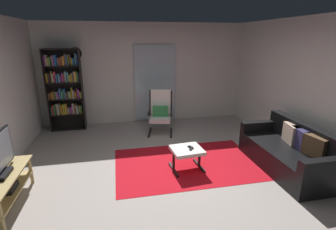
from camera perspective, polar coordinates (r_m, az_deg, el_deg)
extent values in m
plane|color=#A39892|center=(4.41, -0.38, -12.88)|extent=(7.02, 7.02, 0.00)
cube|color=silver|center=(6.75, -5.29, 9.35)|extent=(5.60, 0.06, 2.60)
cube|color=silver|center=(5.17, 30.51, 4.65)|extent=(0.06, 6.00, 2.60)
cube|color=silver|center=(6.76, -2.98, 7.26)|extent=(1.10, 0.01, 2.00)
cube|color=red|center=(4.69, 4.37, -10.93)|extent=(2.59, 1.69, 0.01)
cube|color=tan|center=(4.07, -33.76, -11.60)|extent=(0.43, 1.20, 0.02)
cube|color=tan|center=(4.18, -33.19, -14.55)|extent=(0.39, 1.14, 0.02)
cylinder|color=tan|center=(3.69, -33.80, -18.79)|extent=(0.05, 0.05, 0.44)
cylinder|color=tan|center=(4.57, -28.85, -10.98)|extent=(0.05, 0.05, 0.44)
cylinder|color=tan|center=(4.68, -32.78, -10.96)|extent=(0.05, 0.05, 0.44)
cube|color=black|center=(4.17, -33.19, -13.84)|extent=(0.26, 0.28, 0.07)
cube|color=black|center=(4.05, -33.84, -11.15)|extent=(0.20, 0.32, 0.05)
cube|color=black|center=(6.66, -25.81, 4.92)|extent=(0.02, 0.30, 1.98)
cube|color=black|center=(6.51, -18.94, 5.45)|extent=(0.02, 0.30, 1.98)
cube|color=black|center=(6.71, -22.21, 5.44)|extent=(0.82, 0.02, 1.98)
cube|color=black|center=(6.82, -21.49, -2.83)|extent=(0.79, 0.28, 0.02)
cube|color=black|center=(6.71, -21.84, 0.23)|extent=(0.79, 0.28, 0.02)
cube|color=black|center=(6.62, -22.22, 3.52)|extent=(0.79, 0.28, 0.02)
cube|color=black|center=(6.54, -22.61, 6.89)|extent=(0.79, 0.28, 0.02)
cube|color=black|center=(6.49, -23.02, 10.32)|extent=(0.79, 0.28, 0.02)
cube|color=black|center=(6.47, -23.42, 13.66)|extent=(0.79, 0.28, 0.02)
cube|color=#559D98|center=(6.78, -24.97, 0.94)|extent=(0.02, 0.13, 0.20)
cube|color=red|center=(6.75, -24.68, 1.13)|extent=(0.04, 0.17, 0.24)
cube|color=#398A43|center=(6.73, -24.31, 1.18)|extent=(0.03, 0.23, 0.25)
cube|color=beige|center=(6.74, -23.98, 1.28)|extent=(0.03, 0.12, 0.26)
cube|color=beige|center=(6.72, -23.63, 1.31)|extent=(0.04, 0.23, 0.27)
cube|color=#A39439|center=(6.72, -23.19, 1.29)|extent=(0.04, 0.17, 0.25)
cube|color=orange|center=(6.71, -22.92, 1.21)|extent=(0.02, 0.22, 0.24)
cube|color=#9E9D2C|center=(6.69, -22.57, 1.31)|extent=(0.04, 0.21, 0.26)
cube|color=gold|center=(6.67, -22.20, 1.29)|extent=(0.04, 0.15, 0.25)
cube|color=beige|center=(6.70, -21.71, 0.97)|extent=(0.04, 0.15, 0.15)
cube|color=#8E4590|center=(6.69, -21.29, 1.03)|extent=(0.04, 0.13, 0.16)
cube|color=purple|center=(6.67, -21.01, 1.27)|extent=(0.02, 0.16, 0.22)
cube|color=beige|center=(6.64, -20.74, 1.44)|extent=(0.03, 0.15, 0.26)
cube|color=brown|center=(6.65, -20.31, 1.41)|extent=(0.03, 0.17, 0.24)
cube|color=beige|center=(6.63, -19.98, 1.25)|extent=(0.02, 0.20, 0.21)
cube|color=teal|center=(6.65, -19.72, 1.17)|extent=(0.03, 0.19, 0.18)
cube|color=orange|center=(6.62, -19.42, 1.24)|extent=(0.02, 0.10, 0.20)
cube|color=#408849|center=(6.65, -19.07, 1.33)|extent=(0.03, 0.21, 0.20)
cube|color=brown|center=(6.69, -25.31, 4.02)|extent=(0.04, 0.22, 0.15)
cube|color=#A68A38|center=(6.67, -24.98, 4.03)|extent=(0.02, 0.15, 0.15)
cube|color=orange|center=(6.65, -24.76, 4.13)|extent=(0.02, 0.22, 0.18)
cube|color=brown|center=(6.64, -24.37, 4.18)|extent=(0.04, 0.22, 0.18)
cube|color=#33863E|center=(6.64, -24.01, 4.23)|extent=(0.02, 0.23, 0.18)
cube|color=#973B8C|center=(6.61, -23.76, 4.21)|extent=(0.04, 0.20, 0.18)
cube|color=#3566B2|center=(6.59, -23.35, 4.51)|extent=(0.04, 0.16, 0.24)
cube|color=#388145|center=(6.62, -22.87, 4.39)|extent=(0.04, 0.23, 0.20)
cube|color=#265FA1|center=(6.57, -22.50, 4.52)|extent=(0.03, 0.16, 0.23)
cube|color=brown|center=(6.58, -22.06, 4.24)|extent=(0.04, 0.23, 0.16)
cube|color=teal|center=(6.58, -21.66, 4.36)|extent=(0.03, 0.16, 0.17)
cube|color=gold|center=(6.57, -21.37, 4.33)|extent=(0.03, 0.15, 0.16)
cube|color=#A2A02D|center=(6.55, -21.03, 4.78)|extent=(0.03, 0.17, 0.26)
cube|color=beige|center=(6.54, -20.71, 4.54)|extent=(0.02, 0.22, 0.21)
cube|color=orange|center=(6.58, -20.30, 4.41)|extent=(0.04, 0.16, 0.15)
cube|color=brown|center=(6.56, -20.02, 4.81)|extent=(0.03, 0.10, 0.24)
cube|color=#933285|center=(6.54, -19.67, 4.69)|extent=(0.04, 0.22, 0.22)
cube|color=#A89D38|center=(6.55, -19.24, 4.54)|extent=(0.04, 0.23, 0.17)
cube|color=gold|center=(6.60, -25.82, 7.63)|extent=(0.04, 0.16, 0.22)
cube|color=#2B2428|center=(6.58, -25.40, 7.65)|extent=(0.04, 0.18, 0.22)
cube|color=olive|center=(6.57, -25.01, 7.87)|extent=(0.03, 0.10, 0.26)
cube|color=beige|center=(6.56, -24.73, 7.68)|extent=(0.03, 0.11, 0.21)
cube|color=red|center=(6.57, -24.34, 7.90)|extent=(0.04, 0.14, 0.25)
cube|color=#305EB9|center=(6.56, -23.94, 7.70)|extent=(0.03, 0.21, 0.20)
cube|color=teal|center=(6.54, -23.55, 7.77)|extent=(0.03, 0.19, 0.21)
cube|color=#973785|center=(6.52, -23.27, 7.55)|extent=(0.03, 0.14, 0.16)
cube|color=#93459A|center=(6.53, -22.89, 7.87)|extent=(0.03, 0.13, 0.22)
cube|color=red|center=(6.53, -22.53, 7.81)|extent=(0.03, 0.17, 0.19)
cube|color=#5E969D|center=(6.50, -22.27, 8.09)|extent=(0.04, 0.17, 0.26)
cube|color=teal|center=(6.51, -21.84, 8.01)|extent=(0.04, 0.11, 0.22)
cube|color=gold|center=(6.50, -21.46, 7.78)|extent=(0.04, 0.13, 0.17)
cube|color=#A58E2F|center=(6.48, -21.05, 7.97)|extent=(0.03, 0.19, 0.21)
cube|color=#2D55B6|center=(6.48, -20.76, 8.18)|extent=(0.03, 0.11, 0.25)
cube|color=orange|center=(6.48, -20.39, 8.24)|extent=(0.04, 0.20, 0.25)
cube|color=#3B8441|center=(6.48, -20.01, 8.28)|extent=(0.03, 0.19, 0.25)
cube|color=#2B1E2B|center=(6.46, -19.64, 8.15)|extent=(0.04, 0.13, 0.22)
cube|color=#913B8B|center=(6.56, -26.26, 11.13)|extent=(0.04, 0.14, 0.24)
cube|color=beige|center=(6.53, -25.96, 11.15)|extent=(0.02, 0.17, 0.24)
cube|color=#9F9B38|center=(6.53, -25.59, 10.92)|extent=(0.04, 0.20, 0.18)
cube|color=#447F42|center=(6.52, -25.28, 11.05)|extent=(0.03, 0.23, 0.20)
cube|color=gold|center=(6.53, -24.98, 11.08)|extent=(0.03, 0.11, 0.20)
cube|color=#87468A|center=(6.51, -24.66, 11.26)|extent=(0.04, 0.21, 0.23)
cube|color=#2863B7|center=(6.49, -24.24, 11.33)|extent=(0.04, 0.20, 0.24)
cube|color=beige|center=(6.52, -23.72, 11.07)|extent=(0.03, 0.15, 0.17)
cube|color=red|center=(6.49, -23.46, 11.13)|extent=(0.02, 0.19, 0.18)
cube|color=brown|center=(6.48, -23.10, 11.26)|extent=(0.04, 0.21, 0.20)
cube|color=orange|center=(6.46, -22.71, 11.36)|extent=(0.04, 0.18, 0.21)
cube|color=brown|center=(6.46, -22.37, 11.60)|extent=(0.03, 0.19, 0.26)
cube|color=#3463A2|center=(6.45, -22.09, 11.57)|extent=(0.03, 0.22, 0.25)
cube|color=olive|center=(6.45, -21.77, 11.59)|extent=(0.03, 0.13, 0.24)
cube|color=brown|center=(6.45, -21.41, 11.65)|extent=(0.02, 0.11, 0.25)
cube|color=gold|center=(6.46, -21.10, 11.31)|extent=(0.02, 0.17, 0.16)
cube|color=teal|center=(6.45, -20.73, 11.35)|extent=(0.04, 0.16, 0.17)
cube|color=#5C928E|center=(6.44, -20.38, 11.84)|extent=(0.02, 0.12, 0.27)
cube|color=#355CB4|center=(6.42, -20.08, 11.80)|extent=(0.03, 0.10, 0.26)
cube|color=black|center=(4.88, 25.19, -8.88)|extent=(0.83, 1.81, 0.40)
cube|color=black|center=(4.93, 28.82, -4.10)|extent=(0.18, 1.81, 0.40)
cube|color=black|center=(4.21, 32.43, -9.71)|extent=(0.83, 0.14, 0.20)
cube|color=black|center=(5.40, 20.44, -2.40)|extent=(0.83, 0.14, 0.20)
cube|color=beige|center=(5.00, 26.26, -3.83)|extent=(0.21, 0.40, 0.34)
cube|color=brown|center=(4.60, 30.50, -6.22)|extent=(0.20, 0.40, 0.34)
cube|color=#342F5A|center=(4.84, 27.83, -4.72)|extent=(0.21, 0.40, 0.34)
cube|color=black|center=(6.05, 0.71, -4.04)|extent=(0.18, 0.59, 0.04)
cube|color=black|center=(6.10, 0.78, 2.64)|extent=(0.08, 0.18, 0.63)
cube|color=black|center=(5.90, 0.73, 0.74)|extent=(0.16, 0.52, 0.03)
cube|color=black|center=(6.08, -4.20, -3.98)|extent=(0.18, 0.59, 0.04)
cube|color=black|center=(6.13, -4.10, 2.67)|extent=(0.08, 0.18, 0.63)
cube|color=black|center=(5.93, -4.29, 0.78)|extent=(0.16, 0.52, 0.03)
cube|color=white|center=(5.92, -1.79, -0.83)|extent=(0.59, 0.62, 0.08)
cube|color=white|center=(6.08, -1.68, 2.97)|extent=(0.51, 0.29, 0.60)
cube|color=#2F8545|center=(5.98, -1.75, 0.56)|extent=(0.39, 0.25, 0.34)
cube|color=white|center=(4.36, 4.33, -7.99)|extent=(0.56, 0.53, 0.06)
cube|color=black|center=(4.45, 1.27, -12.35)|extent=(0.08, 0.48, 0.04)
cube|color=black|center=(4.37, 1.29, -10.47)|extent=(0.04, 0.04, 0.33)
cube|color=black|center=(4.60, 7.08, -11.40)|extent=(0.08, 0.48, 0.04)
cube|color=black|center=(4.52, 7.16, -9.57)|extent=(0.04, 0.04, 0.33)
cube|color=black|center=(4.34, 5.33, -7.62)|extent=(0.11, 0.15, 0.02)
cube|color=black|center=(4.38, 5.15, -7.39)|extent=(0.09, 0.15, 0.01)
cylinder|color=silver|center=(6.65, -20.33, 13.04)|extent=(0.28, 0.02, 0.28)
cylinder|color=black|center=(6.64, -20.34, 13.04)|extent=(0.29, 0.01, 0.29)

